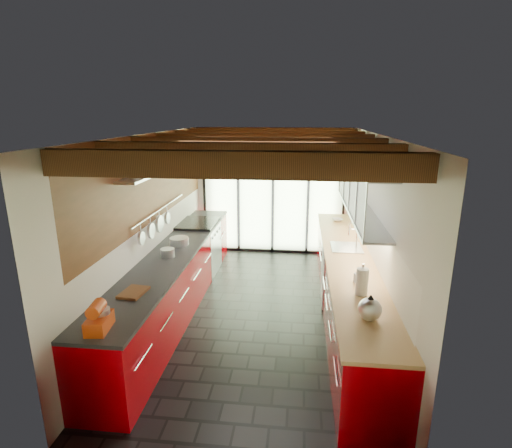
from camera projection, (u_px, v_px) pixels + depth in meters
The scene contains 18 objects.
ground at pixel (259, 311), 6.00m from camera, with size 5.50×5.50×0.00m, color black.
room_shell at pixel (260, 204), 5.56m from camera, with size 5.50×5.50×5.50m.
ceiling_beams at pixel (262, 143), 5.70m from camera, with size 3.14×5.06×4.90m.
glass_door at pixel (273, 175), 8.13m from camera, with size 2.95×0.10×2.90m.
left_counter at pixel (175, 279), 6.01m from camera, with size 0.68×5.00×0.92m.
range_stove at pixel (199, 247), 7.40m from camera, with size 0.66×0.90×0.97m.
right_counter at pixel (347, 287), 5.74m from camera, with size 0.68×5.00×0.92m.
sink_assembly at pixel (347, 245), 5.99m from camera, with size 0.45×0.52×0.43m.
upper_cabinets_right at pixel (362, 188), 5.64m from camera, with size 0.34×3.00×3.00m.
left_wall_fixtures at pixel (160, 184), 5.79m from camera, with size 0.28×2.60×0.96m.
stand_mixer at pixel (99, 318), 3.71m from camera, with size 0.22×0.34×0.29m.
pot_large at pixel (168, 253), 5.60m from camera, with size 0.19×0.19×0.12m, color silver.
pot_small at pixel (179, 241), 6.13m from camera, with size 0.29×0.29×0.11m, color silver.
cutting_board at pixel (134, 292), 4.48m from camera, with size 0.24×0.34×0.03m, color brown.
kettle at pixel (370, 308), 3.90m from camera, with size 0.25×0.30×0.27m.
paper_towel at pixel (362, 282), 4.42m from camera, with size 0.17×0.17×0.37m.
soap_bottle at pixel (358, 276), 4.75m from camera, with size 0.08×0.08×0.17m, color silver.
bowl at pixel (337, 220), 7.48m from camera, with size 0.20×0.20×0.05m, color silver.
Camera 1 is at (0.55, -5.40, 2.88)m, focal length 28.00 mm.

